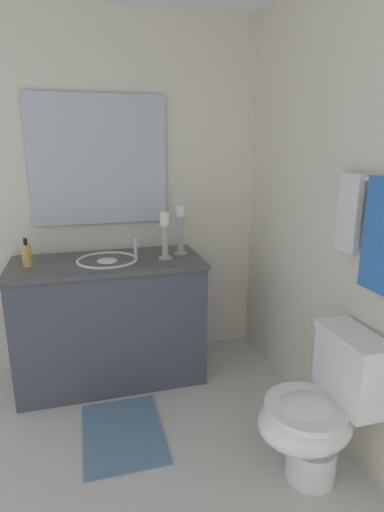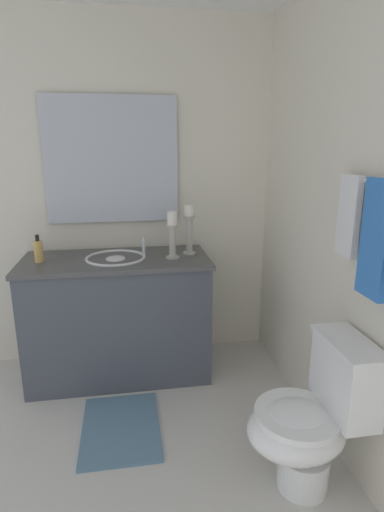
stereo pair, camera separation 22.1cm
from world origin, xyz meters
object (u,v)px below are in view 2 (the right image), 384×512
vanity_cabinet (119,317)px  towel_near_vanity (349,216)px  toilet (311,420)px  candle_holder_short (172,234)px  sink_basin (116,264)px  towel_center (375,240)px  bath_mat (121,428)px  candle_holder_tall (189,228)px  mirror (112,160)px  soap_bottle (38,251)px

vanity_cabinet → towel_near_vanity: (0.97, 1.08, 0.84)m
vanity_cabinet → toilet: vanity_cabinet is taller
vanity_cabinet → candle_holder_short: (0.06, 0.38, 0.59)m
vanity_cabinet → sink_basin: sink_basin is taller
towel_center → bath_mat: size_ratio=0.82×
candle_holder_short → toilet: (1.12, 0.50, -0.65)m
candle_holder_short → sink_basin: bearing=-98.8°
toilet → bath_mat: toilet is taller
bath_mat → candle_holder_tall: bearing=142.7°
sink_basin → candle_holder_short: size_ratio=1.27×
vanity_cabinet → bath_mat: size_ratio=2.09×
mirror → soap_bottle: 0.79m
towel_center → bath_mat: towel_center is taller
mirror → towel_center: (1.47, 1.08, -0.27)m
candle_holder_tall → candle_holder_short: bearing=-52.8°
towel_near_vanity → toilet: bearing=-45.6°
soap_bottle → bath_mat: (0.62, 0.49, -0.92)m
soap_bottle → candle_holder_short: bearing=86.5°
soap_bottle → towel_near_vanity: towel_near_vanity is taller
candle_holder_short → towel_near_vanity: (0.92, 0.70, 0.25)m
towel_center → bath_mat: (-0.56, -1.08, -1.20)m
candle_holder_short → towel_center: towel_center is taller
towel_near_vanity → towel_center: size_ratio=0.75×
mirror → soap_bottle: mirror is taller
mirror → towel_near_vanity: bearing=40.7°
mirror → soap_bottle: size_ratio=5.10×
vanity_cabinet → soap_bottle: 0.70m
soap_bottle → towel_center: 1.98m
candle_holder_tall → towel_center: size_ratio=0.69×
towel_near_vanity → bath_mat: 1.70m
mirror → bath_mat: (0.91, 0.00, -1.47)m
soap_bottle → bath_mat: bearing=38.1°
bath_mat → sink_basin: bearing=179.9°
soap_bottle → candle_holder_tall: bearing=92.6°
candle_holder_short → vanity_cabinet: bearing=-98.7°
toilet → mirror: bearing=-148.9°
mirror → toilet: bearing=31.1°
sink_basin → mirror: bearing=-179.8°
bath_mat → towel_center: bearing=62.4°
candle_holder_tall → soap_bottle: 1.00m
candle_holder_tall → candle_holder_short: candle_holder_tall is taller
sink_basin → candle_holder_short: 0.43m
soap_bottle → towel_center: towel_center is taller
vanity_cabinet → sink_basin: bearing=90.0°
vanity_cabinet → towel_center: (1.19, 1.08, 0.78)m
mirror → towel_near_vanity: mirror is taller
vanity_cabinet → toilet: size_ratio=1.67×
candle_holder_tall → toilet: candle_holder_tall is taller
vanity_cabinet → soap_bottle: (0.01, -0.49, 0.50)m
vanity_cabinet → bath_mat: (0.62, 0.00, -0.42)m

